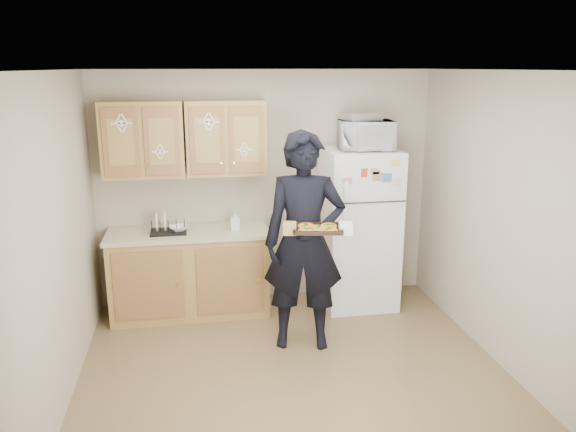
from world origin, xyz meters
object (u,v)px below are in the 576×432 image
Objects in this scene: baking_tray at (318,229)px; microwave at (366,135)px; refrigerator at (359,228)px; person at (304,242)px; dish_rack at (168,226)px.

microwave is (0.74, 1.08, 0.65)m from baking_tray.
microwave reaches higher than refrigerator.
dish_rack is at bearing 155.69° from person.
person reaches higher than refrigerator.
person is 0.36m from baking_tray.
refrigerator is 3.15× the size of microwave.
refrigerator is 2.00m from dish_rack.
refrigerator is at bearing 57.66° from person.
person is at bearing -132.60° from refrigerator.
microwave is 2.20m from dish_rack.
refrigerator is 1.38m from baking_tray.
dish_rack is (-1.99, 0.01, 0.12)m from refrigerator.
microwave reaches higher than dish_rack.
dish_rack is at bearing 179.60° from refrigerator.
person is at bearing 110.52° from baking_tray.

